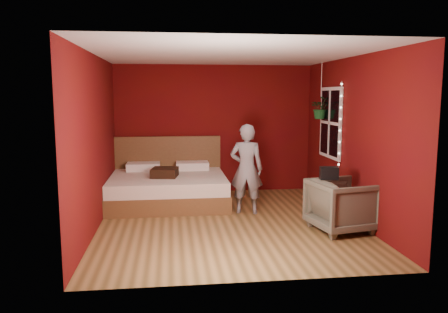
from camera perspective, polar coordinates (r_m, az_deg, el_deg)
floor at (r=7.00m, az=0.57°, el=-8.54°), size 4.50×4.50×0.00m
room_walls at (r=6.71m, az=0.59°, el=5.33°), size 4.04×4.54×2.62m
window at (r=8.08m, az=13.71°, el=4.30°), size 0.05×0.97×1.27m
fairy_lights at (r=7.58m, az=14.93°, el=4.02°), size 0.04×0.04×1.45m
bed at (r=8.22m, az=-7.31°, el=-3.90°), size 2.12×1.81×1.17m
person at (r=7.36m, az=2.95°, el=-1.63°), size 0.63×0.49×1.52m
armchair at (r=6.69m, az=15.13°, el=-6.18°), size 0.99×0.97×0.77m
handbag at (r=6.56m, az=13.55°, el=-2.12°), size 0.28×0.17×0.19m
throw_pillow at (r=7.94m, az=-7.76°, el=-2.08°), size 0.52×0.52×0.16m
hanging_plant at (r=8.31m, az=12.51°, el=6.23°), size 0.42×0.38×1.05m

